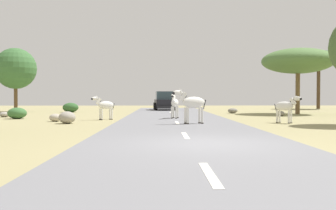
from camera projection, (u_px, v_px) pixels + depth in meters
ground_plane at (206, 145)px, 10.06m from camera, size 90.00×90.00×0.00m
road at (190, 144)px, 10.05m from camera, size 6.00×64.00×0.05m
lane_markings at (193, 148)px, 9.05m from camera, size 0.16×56.00×0.01m
zebra_0 at (175, 103)px, 21.70m from camera, size 0.58×1.54×1.46m
zebra_1 at (192, 103)px, 17.28m from camera, size 1.64×0.86×1.61m
zebra_2 at (105, 105)px, 21.01m from camera, size 1.27×0.99×1.36m
zebra_3 at (286, 106)px, 18.41m from camera, size 1.13×1.18×1.37m
car_0 at (165, 101)px, 35.51m from camera, size 2.23×4.44×1.74m
tree_0 at (15, 69)px, 32.26m from camera, size 3.51×3.51×5.48m
tree_1 at (298, 61)px, 27.96m from camera, size 5.33×5.33×4.89m
tree_4 at (319, 59)px, 39.56m from camera, size 4.73×4.73×6.15m
bush_1 at (71, 107)px, 31.40m from camera, size 1.31×1.18×0.79m
bush_2 at (17, 113)px, 21.99m from camera, size 1.10×0.99×0.66m
rock_0 at (5, 114)px, 23.89m from camera, size 0.62×0.65×0.33m
rock_1 at (55, 118)px, 19.62m from camera, size 0.62×0.60×0.41m
rock_2 at (280, 114)px, 24.90m from camera, size 0.56×0.45×0.36m
rock_3 at (233, 111)px, 29.37m from camera, size 0.75×0.76×0.40m
rock_4 at (67, 117)px, 18.11m from camera, size 0.80×0.87×0.59m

